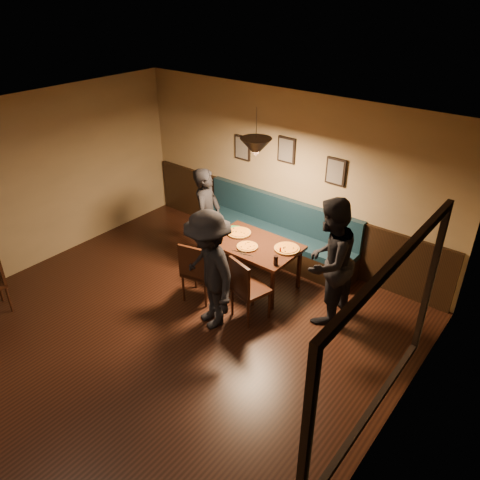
{
  "coord_description": "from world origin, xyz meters",
  "views": [
    {
      "loc": [
        3.9,
        -2.64,
        4.29
      ],
      "look_at": [
        0.25,
        1.95,
        0.95
      ],
      "focal_mm": 34.87,
      "sensor_mm": 36.0,
      "label": 1
    }
  ],
  "objects_px": {
    "dining_table": "(254,264)",
    "tabasco_bottle": "(280,250)",
    "diner_left": "(207,218)",
    "diner_front": "(209,271)",
    "chair_near_left": "(200,270)",
    "soda_glass": "(276,260)",
    "chair_near_right": "(251,288)",
    "diner_right": "(329,262)",
    "booth_bench": "(274,230)"
  },
  "relations": [
    {
      "from": "chair_near_left",
      "to": "diner_right",
      "type": "xyz_separation_m",
      "value": [
        1.69,
        0.76,
        0.43
      ]
    },
    {
      "from": "chair_near_right",
      "to": "chair_near_left",
      "type": "bearing_deg",
      "value": -157.83
    },
    {
      "from": "soda_glass",
      "to": "tabasco_bottle",
      "type": "distance_m",
      "value": 0.31
    },
    {
      "from": "diner_left",
      "to": "diner_front",
      "type": "distance_m",
      "value": 1.58
    },
    {
      "from": "tabasco_bottle",
      "to": "diner_left",
      "type": "bearing_deg",
      "value": 179.37
    },
    {
      "from": "soda_glass",
      "to": "tabasco_bottle",
      "type": "relative_size",
      "value": 1.22
    },
    {
      "from": "diner_right",
      "to": "soda_glass",
      "type": "relative_size",
      "value": 13.22
    },
    {
      "from": "soda_glass",
      "to": "chair_near_right",
      "type": "bearing_deg",
      "value": -107.79
    },
    {
      "from": "dining_table",
      "to": "diner_left",
      "type": "bearing_deg",
      "value": 179.33
    },
    {
      "from": "chair_near_left",
      "to": "diner_front",
      "type": "bearing_deg",
      "value": -48.34
    },
    {
      "from": "chair_near_left",
      "to": "soda_glass",
      "type": "bearing_deg",
      "value": 12.67
    },
    {
      "from": "diner_left",
      "to": "diner_front",
      "type": "height_order",
      "value": "diner_front"
    },
    {
      "from": "diner_right",
      "to": "soda_glass",
      "type": "height_order",
      "value": "diner_right"
    },
    {
      "from": "booth_bench",
      "to": "diner_front",
      "type": "bearing_deg",
      "value": -80.23
    },
    {
      "from": "chair_near_right",
      "to": "diner_left",
      "type": "height_order",
      "value": "diner_left"
    },
    {
      "from": "diner_left",
      "to": "diner_right",
      "type": "xyz_separation_m",
      "value": [
        2.24,
        -0.05,
        0.07
      ]
    },
    {
      "from": "chair_near_right",
      "to": "soda_glass",
      "type": "distance_m",
      "value": 0.52
    },
    {
      "from": "chair_near_left",
      "to": "diner_right",
      "type": "height_order",
      "value": "diner_right"
    },
    {
      "from": "chair_near_right",
      "to": "diner_right",
      "type": "bearing_deg",
      "value": 54.39
    },
    {
      "from": "diner_front",
      "to": "tabasco_bottle",
      "type": "distance_m",
      "value": 1.2
    },
    {
      "from": "diner_front",
      "to": "diner_right",
      "type": "bearing_deg",
      "value": 66.46
    },
    {
      "from": "soda_glass",
      "to": "diner_right",
      "type": "bearing_deg",
      "value": 20.41
    },
    {
      "from": "chair_near_right",
      "to": "tabasco_bottle",
      "type": "bearing_deg",
      "value": 104.5
    },
    {
      "from": "chair_near_left",
      "to": "soda_glass",
      "type": "height_order",
      "value": "chair_near_left"
    },
    {
      "from": "booth_bench",
      "to": "soda_glass",
      "type": "bearing_deg",
      "value": -54.62
    },
    {
      "from": "dining_table",
      "to": "diner_right",
      "type": "distance_m",
      "value": 1.39
    },
    {
      "from": "tabasco_bottle",
      "to": "diner_front",
      "type": "bearing_deg",
      "value": -108.05
    },
    {
      "from": "dining_table",
      "to": "diner_right",
      "type": "height_order",
      "value": "diner_right"
    },
    {
      "from": "diner_left",
      "to": "soda_glass",
      "type": "relative_size",
      "value": 12.23
    },
    {
      "from": "diner_front",
      "to": "tabasco_bottle",
      "type": "xyz_separation_m",
      "value": [
        0.37,
        1.14,
        -0.08
      ]
    },
    {
      "from": "diner_left",
      "to": "diner_right",
      "type": "bearing_deg",
      "value": -111.59
    },
    {
      "from": "diner_right",
      "to": "tabasco_bottle",
      "type": "height_order",
      "value": "diner_right"
    },
    {
      "from": "chair_near_left",
      "to": "tabasco_bottle",
      "type": "xyz_separation_m",
      "value": [
        0.89,
        0.79,
        0.3
      ]
    },
    {
      "from": "dining_table",
      "to": "tabasco_bottle",
      "type": "height_order",
      "value": "tabasco_bottle"
    },
    {
      "from": "diner_right",
      "to": "tabasco_bottle",
      "type": "distance_m",
      "value": 0.82
    },
    {
      "from": "booth_bench",
      "to": "diner_left",
      "type": "bearing_deg",
      "value": -129.0
    },
    {
      "from": "booth_bench",
      "to": "chair_near_right",
      "type": "xyz_separation_m",
      "value": [
        0.71,
        -1.59,
        -0.01
      ]
    },
    {
      "from": "booth_bench",
      "to": "dining_table",
      "type": "bearing_deg",
      "value": -74.47
    },
    {
      "from": "diner_front",
      "to": "soda_glass",
      "type": "relative_size",
      "value": 12.43
    },
    {
      "from": "diner_front",
      "to": "soda_glass",
      "type": "height_order",
      "value": "diner_front"
    },
    {
      "from": "chair_near_right",
      "to": "diner_front",
      "type": "bearing_deg",
      "value": -113.11
    },
    {
      "from": "soda_glass",
      "to": "booth_bench",
      "type": "bearing_deg",
      "value": 125.38
    },
    {
      "from": "chair_near_left",
      "to": "chair_near_right",
      "type": "xyz_separation_m",
      "value": [
        0.88,
        0.1,
        0.0
      ]
    },
    {
      "from": "diner_left",
      "to": "chair_near_right",
      "type": "bearing_deg",
      "value": -136.68
    },
    {
      "from": "chair_near_left",
      "to": "dining_table",
      "type": "bearing_deg",
      "value": 48.45
    },
    {
      "from": "chair_near_right",
      "to": "booth_bench",
      "type": "bearing_deg",
      "value": 129.6
    },
    {
      "from": "chair_near_left",
      "to": "booth_bench",
      "type": "bearing_deg",
      "value": 70.42
    },
    {
      "from": "diner_front",
      "to": "chair_near_left",
      "type": "bearing_deg",
      "value": 168.83
    },
    {
      "from": "dining_table",
      "to": "tabasco_bottle",
      "type": "bearing_deg",
      "value": 0.17
    },
    {
      "from": "booth_bench",
      "to": "diner_front",
      "type": "distance_m",
      "value": 2.11
    }
  ]
}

